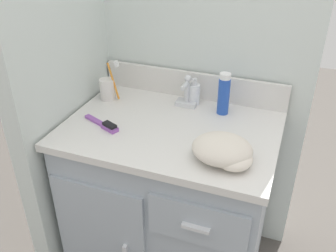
# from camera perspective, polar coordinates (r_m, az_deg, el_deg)

# --- Properties ---
(wall_back) EXTENTS (1.03, 0.08, 2.20)m
(wall_back) POSITION_cam_1_polar(r_m,az_deg,el_deg) (1.67, 4.75, 15.69)
(wall_back) COLOR silver
(wall_back) RESTS_ON ground_plane
(wall_left) EXTENTS (0.08, 0.68, 2.20)m
(wall_left) POSITION_cam_1_polar(r_m,az_deg,el_deg) (1.57, -16.49, 13.64)
(wall_left) COLOR silver
(wall_left) RESTS_ON ground_plane
(vanity) EXTENTS (0.85, 0.61, 0.77)m
(vanity) POSITION_cam_1_polar(r_m,az_deg,el_deg) (1.70, 0.27, -10.86)
(vanity) COLOR #9EA8B2
(vanity) RESTS_ON ground_plane
(backsplash) EXTENTS (0.85, 0.02, 0.12)m
(backsplash) POSITION_cam_1_polar(r_m,az_deg,el_deg) (1.70, 3.80, 6.28)
(backsplash) COLOR silver
(backsplash) RESTS_ON vanity
(sink_faucet) EXTENTS (0.09, 0.09, 0.14)m
(sink_faucet) POSITION_cam_1_polar(r_m,az_deg,el_deg) (1.63, 2.84, 4.69)
(sink_faucet) COLOR silver
(sink_faucet) RESTS_ON vanity
(toothbrush_cup) EXTENTS (0.09, 0.07, 0.19)m
(toothbrush_cup) POSITION_cam_1_polar(r_m,az_deg,el_deg) (1.71, -9.19, 5.62)
(toothbrush_cup) COLOR silver
(toothbrush_cup) RESTS_ON vanity
(soap_dispenser) EXTENTS (0.05, 0.06, 0.12)m
(soap_dispenser) POSITION_cam_1_polar(r_m,az_deg,el_deg) (1.65, 3.95, 4.98)
(soap_dispenser) COLOR white
(soap_dispenser) RESTS_ON vanity
(shaving_cream_can) EXTENTS (0.05, 0.05, 0.18)m
(shaving_cream_can) POSITION_cam_1_polar(r_m,az_deg,el_deg) (1.56, 8.50, 4.85)
(shaving_cream_can) COLOR #234CB2
(shaving_cream_can) RESTS_ON vanity
(hairbrush) EXTENTS (0.18, 0.10, 0.03)m
(hairbrush) POSITION_cam_1_polar(r_m,az_deg,el_deg) (1.50, -9.59, 0.18)
(hairbrush) COLOR purple
(hairbrush) RESTS_ON vanity
(hand_towel) EXTENTS (0.21, 0.19, 0.08)m
(hand_towel) POSITION_cam_1_polar(r_m,az_deg,el_deg) (1.29, 8.65, -3.78)
(hand_towel) COLOR beige
(hand_towel) RESTS_ON vanity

